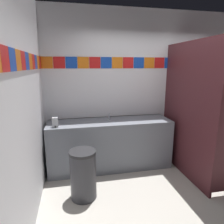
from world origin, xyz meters
name	(u,v)px	position (x,y,z in m)	size (l,w,h in m)	color
ground_plane	(175,199)	(0.00, 0.00, 0.00)	(8.28, 8.28, 0.00)	#B2ADA3
wall_back	(142,87)	(0.00, 1.49, 1.44)	(3.76, 0.09, 2.88)	silver
wall_side	(21,106)	(-1.92, 0.00, 1.44)	(0.09, 2.91, 2.88)	silver
vanity_counter	(110,144)	(-0.72, 1.15, 0.45)	(2.21, 0.62, 0.89)	slate
faucet_center	(109,117)	(-0.72, 1.23, 0.95)	(0.04, 0.10, 0.14)	silver
soap_dispenser	(55,122)	(-1.66, 0.96, 0.97)	(0.09, 0.09, 0.16)	#B7BABF
stall_divider	(205,114)	(0.66, 0.42, 1.12)	(0.92, 1.54, 2.25)	#471E23
toilet	(199,146)	(1.07, 1.04, 0.30)	(0.39, 0.49, 0.74)	white
trash_bin	(83,174)	(-1.27, 0.33, 0.36)	(0.38, 0.38, 0.72)	#333338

